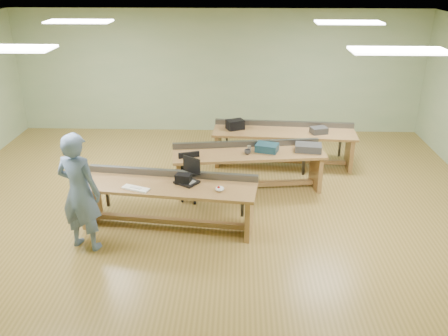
{
  "coord_description": "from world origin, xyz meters",
  "views": [
    {
      "loc": [
        0.5,
        -7.59,
        4.0
      ],
      "look_at": [
        0.28,
        -0.6,
        0.94
      ],
      "focal_mm": 38.0,
      "sensor_mm": 36.0,
      "label": 1
    }
  ],
  "objects_px": {
    "parts_bin_grey": "(308,148)",
    "task_chair": "(191,183)",
    "camera_bag": "(183,179)",
    "laptop_base": "(187,182)",
    "parts_bin_teal": "(267,148)",
    "drinks_can": "(249,149)",
    "workbench_back": "(284,139)",
    "mug": "(247,152)",
    "workbench_front": "(168,195)",
    "person": "(80,192)",
    "workbench_mid": "(248,162)"
  },
  "relations": [
    {
      "from": "person",
      "to": "parts_bin_teal",
      "type": "distance_m",
      "value": 3.56
    },
    {
      "from": "workbench_mid",
      "to": "workbench_back",
      "type": "xyz_separation_m",
      "value": [
        0.76,
        1.22,
        0.0
      ]
    },
    {
      "from": "camera_bag",
      "to": "task_chair",
      "type": "height_order",
      "value": "camera_bag"
    },
    {
      "from": "parts_bin_teal",
      "to": "task_chair",
      "type": "bearing_deg",
      "value": -160.09
    },
    {
      "from": "task_chair",
      "to": "drinks_can",
      "type": "height_order",
      "value": "drinks_can"
    },
    {
      "from": "workbench_front",
      "to": "drinks_can",
      "type": "distance_m",
      "value": 1.95
    },
    {
      "from": "task_chair",
      "to": "laptop_base",
      "type": "bearing_deg",
      "value": -106.22
    },
    {
      "from": "workbench_mid",
      "to": "task_chair",
      "type": "relative_size",
      "value": 3.38
    },
    {
      "from": "laptop_base",
      "to": "workbench_mid",
      "type": "bearing_deg",
      "value": 87.53
    },
    {
      "from": "workbench_back",
      "to": "parts_bin_teal",
      "type": "bearing_deg",
      "value": -105.79
    },
    {
      "from": "camera_bag",
      "to": "parts_bin_teal",
      "type": "distance_m",
      "value": 2.02
    },
    {
      "from": "parts_bin_teal",
      "to": "person",
      "type": "bearing_deg",
      "value": -142.88
    },
    {
      "from": "parts_bin_grey",
      "to": "task_chair",
      "type": "bearing_deg",
      "value": -166.06
    },
    {
      "from": "workbench_mid",
      "to": "drinks_can",
      "type": "distance_m",
      "value": 0.26
    },
    {
      "from": "camera_bag",
      "to": "person",
      "type": "bearing_deg",
      "value": -139.32
    },
    {
      "from": "person",
      "to": "parts_bin_teal",
      "type": "xyz_separation_m",
      "value": [
        2.83,
        2.15,
        -0.1
      ]
    },
    {
      "from": "laptop_base",
      "to": "person",
      "type": "bearing_deg",
      "value": -120.9
    },
    {
      "from": "workbench_back",
      "to": "mug",
      "type": "height_order",
      "value": "workbench_back"
    },
    {
      "from": "workbench_back",
      "to": "mug",
      "type": "bearing_deg",
      "value": -116.49
    },
    {
      "from": "workbench_front",
      "to": "workbench_back",
      "type": "xyz_separation_m",
      "value": [
        2.07,
        2.65,
        0.0
      ]
    },
    {
      "from": "person",
      "to": "mug",
      "type": "relative_size",
      "value": 15.89
    },
    {
      "from": "mug",
      "to": "task_chair",
      "type": "bearing_deg",
      "value": -161.83
    },
    {
      "from": "workbench_front",
      "to": "camera_bag",
      "type": "height_order",
      "value": "camera_bag"
    },
    {
      "from": "workbench_back",
      "to": "parts_bin_teal",
      "type": "xyz_separation_m",
      "value": [
        -0.42,
        -1.17,
        0.26
      ]
    },
    {
      "from": "parts_bin_teal",
      "to": "drinks_can",
      "type": "distance_m",
      "value": 0.34
    },
    {
      "from": "workbench_back",
      "to": "drinks_can",
      "type": "xyz_separation_m",
      "value": [
        -0.75,
        -1.24,
        0.26
      ]
    },
    {
      "from": "laptop_base",
      "to": "mug",
      "type": "relative_size",
      "value": 2.94
    },
    {
      "from": "person",
      "to": "parts_bin_grey",
      "type": "height_order",
      "value": "person"
    },
    {
      "from": "mug",
      "to": "camera_bag",
      "type": "bearing_deg",
      "value": -128.62
    },
    {
      "from": "workbench_front",
      "to": "mug",
      "type": "relative_size",
      "value": 25.13
    },
    {
      "from": "workbench_back",
      "to": "task_chair",
      "type": "relative_size",
      "value": 3.52
    },
    {
      "from": "person",
      "to": "laptop_base",
      "type": "xyz_separation_m",
      "value": [
        1.49,
        0.71,
        -0.15
      ]
    },
    {
      "from": "laptop_base",
      "to": "mug",
      "type": "bearing_deg",
      "value": 85.74
    },
    {
      "from": "workbench_back",
      "to": "laptop_base",
      "type": "bearing_deg",
      "value": -120.33
    },
    {
      "from": "laptop_base",
      "to": "task_chair",
      "type": "bearing_deg",
      "value": 125.29
    },
    {
      "from": "workbench_mid",
      "to": "drinks_can",
      "type": "height_order",
      "value": "drinks_can"
    },
    {
      "from": "workbench_mid",
      "to": "laptop_base",
      "type": "xyz_separation_m",
      "value": [
        -1.0,
        -1.38,
        0.21
      ]
    },
    {
      "from": "laptop_base",
      "to": "task_chair",
      "type": "height_order",
      "value": "task_chair"
    },
    {
      "from": "workbench_front",
      "to": "mug",
      "type": "xyz_separation_m",
      "value": [
        1.28,
        1.31,
        0.24
      ]
    },
    {
      "from": "parts_bin_grey",
      "to": "camera_bag",
      "type": "bearing_deg",
      "value": -145.43
    },
    {
      "from": "camera_bag",
      "to": "workbench_back",
      "type": "bearing_deg",
      "value": 70.59
    },
    {
      "from": "parts_bin_teal",
      "to": "drinks_can",
      "type": "height_order",
      "value": "parts_bin_teal"
    },
    {
      "from": "person",
      "to": "laptop_base",
      "type": "bearing_deg",
      "value": -137.15
    },
    {
      "from": "workbench_back",
      "to": "person",
      "type": "distance_m",
      "value": 4.66
    },
    {
      "from": "person",
      "to": "mug",
      "type": "bearing_deg",
      "value": -124.0
    },
    {
      "from": "workbench_front",
      "to": "mug",
      "type": "height_order",
      "value": "workbench_front"
    },
    {
      "from": "workbench_front",
      "to": "parts_bin_grey",
      "type": "bearing_deg",
      "value": 38.95
    },
    {
      "from": "workbench_mid",
      "to": "person",
      "type": "bearing_deg",
      "value": -147.46
    },
    {
      "from": "parts_bin_teal",
      "to": "laptop_base",
      "type": "bearing_deg",
      "value": -133.22
    },
    {
      "from": "workbench_front",
      "to": "drinks_can",
      "type": "relative_size",
      "value": 22.67
    }
  ]
}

